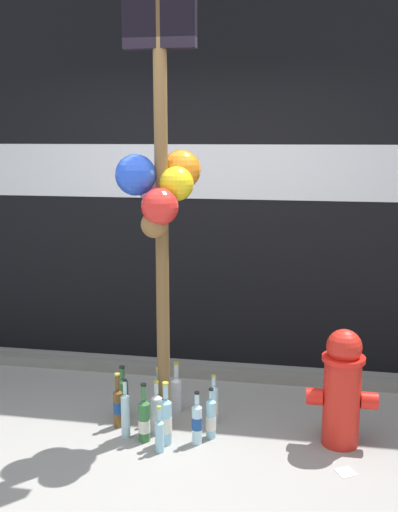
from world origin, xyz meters
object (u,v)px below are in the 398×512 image
Objects in this scene: bottle_10 at (176,392)px; memorial_post at (160,174)px; bottle_1 at (157,412)px; bottle_8 at (118,406)px; fire_hydrant at (342,387)px; bottle_7 at (214,404)px; bottle_5 at (166,420)px; bottle_4 at (159,402)px; bottle_2 at (211,418)px; bottle_3 at (144,420)px; bottle_6 at (160,434)px; bottle_9 at (125,414)px; bottle_11 at (197,422)px; bottle_0 at (123,396)px.

memorial_post is at bearing -95.58° from bottle_10.
bottle_8 reaches higher than bottle_1.
bottle_7 is (-0.84, 0.14, -0.25)m from fire_hydrant.
bottle_1 is 1.01× the size of bottle_10.
bottle_7 is (0.25, 0.34, -0.02)m from bottle_5.
bottle_4 is at bearing 121.53° from memorial_post.
bottle_10 reaches higher than bottle_2.
bottle_4 is 1.08× the size of bottle_10.
memorial_post is 1.55m from bottle_5.
bottle_2 is 0.42m from bottle_4.
bottle_3 is 0.94× the size of bottle_5.
bottle_1 is at bearing 108.47° from bottle_6.
bottle_7 is (0.32, 0.13, -1.56)m from memorial_post.
fire_hydrant is 2.52× the size of bottle_6.
bottle_9 reaches higher than bottle_4.
bottle_1 is 0.30m from bottle_11.
bottle_7 reaches higher than bottle_2.
bottle_7 is (-0.02, 0.21, 0.00)m from bottle_2.
bottle_1 is 0.13m from bottle_3.
bottle_11 is at bearing -32.31° from memorial_post.
bottle_3 is at bearing -140.97° from bottle_7.
bottle_11 is (-0.08, -0.09, 0.01)m from bottle_2.
bottle_3 is (-0.05, -0.11, -0.00)m from bottle_1.
bottle_4 is at bearing 141.66° from bottle_11.
bottle_11 is (0.47, -0.00, -0.02)m from bottle_9.
bottle_11 is at bearing -169.98° from fire_hydrant.
bottle_6 is (0.08, -0.23, -0.03)m from bottle_1.
memorial_post is 7.72× the size of bottle_1.
bottle_5 is 0.11m from bottle_6.
bottle_6 is at bearing -98.38° from bottle_5.
bottle_3 reaches higher than bottle_7.
bottle_3 is at bearing 175.02° from bottle_5.
bottle_9 reaches higher than bottle_10.
bottle_4 is 0.29m from bottle_9.
bottle_5 is 1.10× the size of bottle_8.
bottle_4 is (0.26, -0.02, -0.01)m from bottle_0.
fire_hydrant is 1.95× the size of bottle_3.
bottle_1 is 0.91× the size of bottle_9.
fire_hydrant is at bearing 10.27° from bottle_5.
bottle_3 is at bearing -175.56° from bottle_11.
bottle_9 is at bearing -54.37° from bottle_8.
bottle_2 is at bearing -21.78° from bottle_4.
bottle_4 is 0.40m from bottle_11.
bottle_11 is at bearing -129.69° from bottle_2.
bottle_3 is 0.27m from bottle_4.
bottle_5 is (0.07, -0.20, -1.54)m from memorial_post.
bottle_5 reaches higher than bottle_9.
fire_hydrant is 2.00× the size of bottle_8.
memorial_post is 1.75m from fire_hydrant.
bottle_3 reaches higher than bottle_1.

